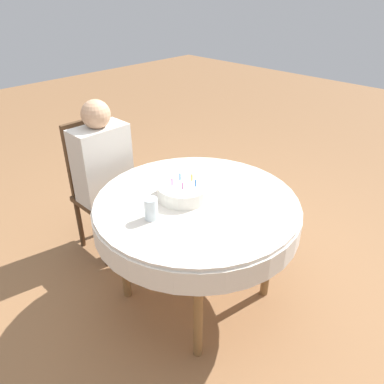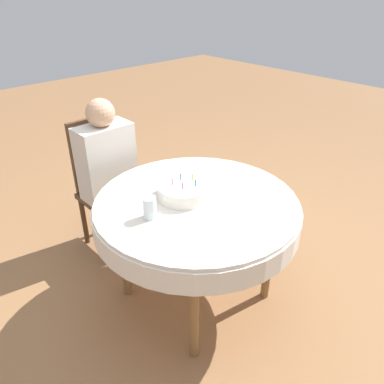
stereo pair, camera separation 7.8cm
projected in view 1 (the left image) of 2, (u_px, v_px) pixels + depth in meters
The scene contains 6 objects.
ground_plane at pixel (196, 294), 2.40m from camera, with size 12.00×12.00×0.00m, color #8C603D.
dining_table at pixel (196, 213), 2.09m from camera, with size 1.14×1.14×0.70m.
chair at pixel (100, 185), 2.63m from camera, with size 0.37×0.37×0.94m.
person at pixel (104, 167), 2.49m from camera, with size 0.37×0.29×1.11m.
birthday_cake at pixel (184, 191), 2.05m from camera, with size 0.29×0.29×0.12m.
drinking_glass at pixel (151, 209), 1.86m from camera, with size 0.07×0.07×0.12m.
Camera 1 is at (-1.27, -1.20, 1.76)m, focal length 35.00 mm.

